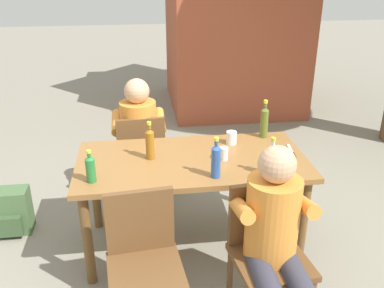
# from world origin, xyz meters

# --- Properties ---
(ground_plane) EXTENTS (24.00, 24.00, 0.00)m
(ground_plane) POSITION_xyz_m (0.00, 0.00, 0.00)
(ground_plane) COLOR gray
(dining_table) EXTENTS (1.69, 0.85, 0.76)m
(dining_table) POSITION_xyz_m (0.00, 0.00, 0.67)
(dining_table) COLOR olive
(dining_table) RESTS_ON ground_plane
(chair_far_left) EXTENTS (0.47, 0.47, 0.87)m
(chair_far_left) POSITION_xyz_m (-0.37, 0.72, 0.49)
(chair_far_left) COLOR brown
(chair_far_left) RESTS_ON ground_plane
(chair_near_right) EXTENTS (0.49, 0.49, 0.87)m
(chair_near_right) POSITION_xyz_m (0.37, -0.72, 0.49)
(chair_near_right) COLOR brown
(chair_near_right) RESTS_ON ground_plane
(chair_near_left) EXTENTS (0.48, 0.48, 0.87)m
(chair_near_left) POSITION_xyz_m (-0.39, -0.72, 0.49)
(chair_near_left) COLOR brown
(chair_near_left) RESTS_ON ground_plane
(person_in_white_shirt) EXTENTS (0.47, 0.61, 1.18)m
(person_in_white_shirt) POSITION_xyz_m (-0.38, 0.83, 0.66)
(person_in_white_shirt) COLOR orange
(person_in_white_shirt) RESTS_ON ground_plane
(person_in_plaid_shirt) EXTENTS (0.47, 0.61, 1.18)m
(person_in_plaid_shirt) POSITION_xyz_m (0.38, -0.83, 0.66)
(person_in_plaid_shirt) COLOR orange
(person_in_plaid_shirt) RESTS_ON ground_plane
(bottle_blue) EXTENTS (0.06, 0.06, 0.29)m
(bottle_blue) POSITION_xyz_m (0.12, -0.30, 0.89)
(bottle_blue) COLOR #2D56A3
(bottle_blue) RESTS_ON dining_table
(bottle_olive) EXTENTS (0.06, 0.06, 0.32)m
(bottle_olive) POSITION_xyz_m (0.64, 0.33, 0.90)
(bottle_olive) COLOR #566623
(bottle_olive) RESTS_ON dining_table
(bottle_clear) EXTENTS (0.06, 0.06, 0.28)m
(bottle_clear) POSITION_xyz_m (0.50, -0.32, 0.88)
(bottle_clear) COLOR white
(bottle_clear) RESTS_ON dining_table
(bottle_amber) EXTENTS (0.06, 0.06, 0.29)m
(bottle_amber) POSITION_xyz_m (-0.30, 0.05, 0.89)
(bottle_amber) COLOR #996019
(bottle_amber) RESTS_ON dining_table
(bottle_green) EXTENTS (0.06, 0.06, 0.23)m
(bottle_green) POSITION_xyz_m (-0.71, -0.25, 0.86)
(bottle_green) COLOR #287A38
(bottle_green) RESTS_ON dining_table
(cup_white) EXTENTS (0.08, 0.08, 0.10)m
(cup_white) POSITION_xyz_m (0.35, 0.23, 0.81)
(cup_white) COLOR white
(cup_white) RESTS_ON dining_table
(cup_glass) EXTENTS (0.06, 0.06, 0.10)m
(cup_glass) POSITION_xyz_m (0.23, -0.04, 0.81)
(cup_glass) COLOR silver
(cup_glass) RESTS_ON dining_table
(table_knife) EXTENTS (0.05, 0.24, 0.01)m
(table_knife) POSITION_xyz_m (0.77, 0.01, 0.77)
(table_knife) COLOR silver
(table_knife) RESTS_ON dining_table
(backpack_by_near_side) EXTENTS (0.33, 0.25, 0.39)m
(backpack_by_near_side) POSITION_xyz_m (-1.48, 0.36, 0.19)
(backpack_by_near_side) COLOR #47663D
(backpack_by_near_side) RESTS_ON ground_plane
(brick_kiosk) EXTENTS (2.13, 2.17, 2.84)m
(brick_kiosk) POSITION_xyz_m (1.07, 3.48, 1.49)
(brick_kiosk) COLOR #9E472D
(brick_kiosk) RESTS_ON ground_plane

